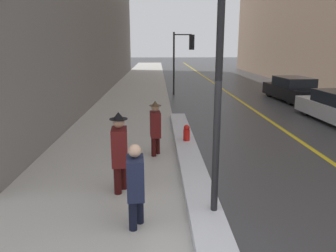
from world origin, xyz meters
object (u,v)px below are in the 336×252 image
(lamp_post, at_px, (220,40))
(traffic_light_near, at_px, (185,50))
(parked_car_black, at_px, (292,89))
(pedestrian_trailing, at_px, (155,126))
(fire_hydrant, at_px, (187,136))
(pedestrian_with_shoulder_bag, at_px, (120,149))
(pedestrian_nearside, at_px, (136,182))

(lamp_post, bearing_deg, traffic_light_near, 87.36)
(lamp_post, distance_m, parked_car_black, 14.72)
(pedestrian_trailing, xyz_separation_m, fire_hydrant, (0.95, 0.76, -0.51))
(lamp_post, relative_size, pedestrian_with_shoulder_bag, 3.03)
(fire_hydrant, bearing_deg, lamp_post, -88.56)
(lamp_post, distance_m, pedestrian_nearside, 2.69)
(lamp_post, height_order, pedestrian_with_shoulder_bag, lamp_post)
(pedestrian_nearside, xyz_separation_m, fire_hydrant, (1.26, 4.54, -0.48))
(fire_hydrant, bearing_deg, traffic_light_near, 85.75)
(lamp_post, relative_size, traffic_light_near, 1.38)
(pedestrian_nearside, height_order, parked_car_black, pedestrian_nearside)
(pedestrian_with_shoulder_bag, height_order, fire_hydrant, pedestrian_with_shoulder_bag)
(pedestrian_trailing, bearing_deg, pedestrian_nearside, -8.99)
(fire_hydrant, bearing_deg, parked_car_black, 51.76)
(traffic_light_near, relative_size, pedestrian_with_shoulder_bag, 2.19)
(pedestrian_with_shoulder_bag, relative_size, fire_hydrant, 2.49)
(pedestrian_nearside, relative_size, pedestrian_with_shoulder_bag, 0.86)
(pedestrian_nearside, bearing_deg, traffic_light_near, 168.12)
(traffic_light_near, height_order, pedestrian_trailing, traffic_light_near)
(traffic_light_near, bearing_deg, pedestrian_with_shoulder_bag, -103.03)
(lamp_post, relative_size, pedestrian_trailing, 3.37)
(parked_car_black, bearing_deg, lamp_post, 149.44)
(lamp_post, xyz_separation_m, pedestrian_trailing, (-1.06, 3.60, -2.28))
(lamp_post, distance_m, traffic_light_near, 15.37)
(pedestrian_with_shoulder_bag, bearing_deg, lamp_post, 50.87)
(pedestrian_nearside, distance_m, parked_car_black, 15.33)
(lamp_post, distance_m, pedestrian_trailing, 4.39)
(parked_car_black, bearing_deg, pedestrian_with_shoulder_bag, 140.80)
(traffic_light_near, bearing_deg, lamp_post, -95.63)
(pedestrian_with_shoulder_bag, xyz_separation_m, pedestrian_trailing, (0.73, 2.36, -0.09))
(pedestrian_trailing, bearing_deg, traffic_light_near, 167.19)
(traffic_light_near, relative_size, pedestrian_nearside, 2.56)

